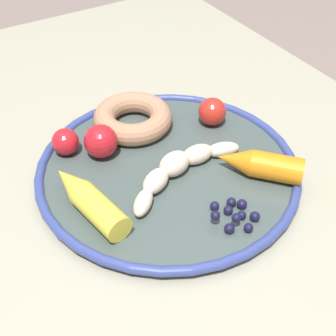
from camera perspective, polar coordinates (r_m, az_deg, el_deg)
dining_table at (r=0.66m, az=-1.60°, el=-9.31°), size 1.12×0.79×0.70m
plate at (r=0.62m, az=-0.00°, el=-0.20°), size 0.33×0.33×0.02m
banana at (r=0.60m, az=1.22°, el=0.00°), size 0.08×0.18×0.03m
carrot_orange at (r=0.61m, az=10.58°, el=0.41°), size 0.10×0.09×0.03m
carrot_yellow at (r=0.56m, az=-9.33°, el=-3.53°), size 0.13×0.05×0.03m
donut at (r=0.68m, az=-4.10°, el=5.83°), size 0.15×0.15×0.03m
blueberry_pile at (r=0.56m, az=7.71°, el=-5.30°), size 0.06×0.05×0.02m
tomato_near at (r=0.63m, az=-7.81°, el=3.09°), size 0.04×0.04×0.04m
tomato_mid at (r=0.65m, az=-11.82°, el=2.99°), size 0.04×0.04×0.04m
tomato_far at (r=0.69m, az=5.15°, el=6.53°), size 0.04×0.04×0.04m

